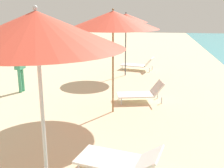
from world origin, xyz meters
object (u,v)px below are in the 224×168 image
(lounger_fourth_shoreside, at_px, (142,93))
(person_walking_near, at_px, (20,64))
(umbrella_third, at_px, (37,30))
(lounger_third_shoreside, at_px, (120,160))
(umbrella_farthest, at_px, (126,18))
(umbrella_fourth, at_px, (113,20))
(lounger_farthest_shoreside, at_px, (138,64))

(lounger_fourth_shoreside, relative_size, person_walking_near, 0.92)
(umbrella_third, xyz_separation_m, lounger_third_shoreside, (0.90, 0.97, -2.24))
(lounger_third_shoreside, xyz_separation_m, umbrella_farthest, (-0.74, 7.57, 2.12))
(umbrella_fourth, xyz_separation_m, umbrella_farthest, (-0.15, 4.47, -0.09))
(lounger_third_shoreside, bearing_deg, umbrella_fourth, -67.02)
(umbrella_third, height_order, person_walking_near, umbrella_third)
(person_walking_near, bearing_deg, lounger_fourth_shoreside, 0.87)
(umbrella_fourth, distance_m, person_walking_near, 4.05)
(lounger_third_shoreside, distance_m, person_walking_near, 6.12)
(lounger_farthest_shoreside, distance_m, person_walking_near, 5.75)
(lounger_fourth_shoreside, bearing_deg, umbrella_farthest, -89.31)
(lounger_third_shoreside, xyz_separation_m, lounger_farthest_shoreside, (-0.26, 8.77, -0.05))
(umbrella_third, bearing_deg, lounger_farthest_shoreside, 86.19)
(lounger_farthest_shoreside, height_order, person_walking_near, person_walking_near)
(umbrella_third, bearing_deg, person_walking_near, 119.88)
(lounger_third_shoreside, bearing_deg, lounger_farthest_shoreside, -76.24)
(umbrella_third, bearing_deg, umbrella_farthest, 88.90)
(umbrella_fourth, xyz_separation_m, lounger_farthest_shoreside, (0.34, 5.68, -2.26))
(lounger_farthest_shoreside, relative_size, person_walking_near, 0.98)
(person_walking_near, bearing_deg, umbrella_farthest, 48.75)
(lounger_fourth_shoreside, height_order, person_walking_near, person_walking_near)
(lounger_fourth_shoreside, distance_m, umbrella_farthest, 4.16)
(lounger_third_shoreside, height_order, lounger_farthest_shoreside, lounger_farthest_shoreside)
(umbrella_third, relative_size, lounger_farthest_shoreside, 1.76)
(umbrella_third, height_order, umbrella_fourth, umbrella_third)
(umbrella_fourth, height_order, person_walking_near, umbrella_fourth)
(lounger_third_shoreside, height_order, lounger_fourth_shoreside, lounger_fourth_shoreside)
(lounger_farthest_shoreside, bearing_deg, lounger_third_shoreside, 104.71)
(lounger_farthest_shoreside, bearing_deg, umbrella_third, 99.22)
(umbrella_third, relative_size, lounger_third_shoreside, 1.85)
(umbrella_fourth, bearing_deg, umbrella_farthest, 91.87)
(umbrella_fourth, height_order, lounger_farthest_shoreside, umbrella_fourth)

